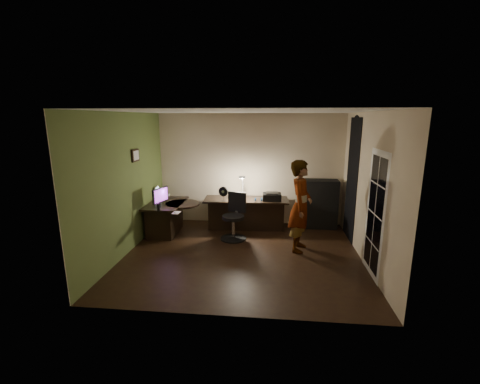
# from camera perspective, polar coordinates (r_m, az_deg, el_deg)

# --- Properties ---
(floor) EXTENTS (4.50, 4.00, 0.01)m
(floor) POSITION_cam_1_polar(r_m,az_deg,el_deg) (6.35, 0.40, -11.06)
(floor) COLOR black
(floor) RESTS_ON ground
(ceiling) EXTENTS (4.50, 4.00, 0.01)m
(ceiling) POSITION_cam_1_polar(r_m,az_deg,el_deg) (5.80, 0.44, 14.19)
(ceiling) COLOR silver
(ceiling) RESTS_ON floor
(wall_back) EXTENTS (4.50, 0.01, 2.70)m
(wall_back) POSITION_cam_1_polar(r_m,az_deg,el_deg) (7.89, 1.79, 4.01)
(wall_back) COLOR tan
(wall_back) RESTS_ON floor
(wall_front) EXTENTS (4.50, 0.01, 2.70)m
(wall_front) POSITION_cam_1_polar(r_m,az_deg,el_deg) (4.00, -2.30, -5.01)
(wall_front) COLOR tan
(wall_front) RESTS_ON floor
(wall_left) EXTENTS (0.01, 4.00, 2.70)m
(wall_left) POSITION_cam_1_polar(r_m,az_deg,el_deg) (6.53, -19.69, 1.34)
(wall_left) COLOR tan
(wall_left) RESTS_ON floor
(wall_right) EXTENTS (0.01, 4.00, 2.70)m
(wall_right) POSITION_cam_1_polar(r_m,az_deg,el_deg) (6.15, 21.84, 0.46)
(wall_right) COLOR tan
(wall_right) RESTS_ON floor
(green_wall_overlay) EXTENTS (0.00, 4.00, 2.70)m
(green_wall_overlay) POSITION_cam_1_polar(r_m,az_deg,el_deg) (6.53, -19.57, 1.34)
(green_wall_overlay) COLOR #4C5E2B
(green_wall_overlay) RESTS_ON floor
(arched_doorway) EXTENTS (0.01, 0.90, 2.60)m
(arched_doorway) POSITION_cam_1_polar(r_m,az_deg,el_deg) (7.24, 19.26, 2.06)
(arched_doorway) COLOR black
(arched_doorway) RESTS_ON floor
(french_door) EXTENTS (0.02, 0.92, 2.10)m
(french_door) POSITION_cam_1_polar(r_m,az_deg,el_deg) (5.70, 22.88, -3.68)
(french_door) COLOR white
(french_door) RESTS_ON floor
(framed_picture) EXTENTS (0.04, 0.30, 0.25)m
(framed_picture) POSITION_cam_1_polar(r_m,az_deg,el_deg) (6.85, -18.15, 6.21)
(framed_picture) COLOR black
(framed_picture) RESTS_ON wall_left
(desk_left) EXTENTS (0.78, 1.25, 0.72)m
(desk_left) POSITION_cam_1_polar(r_m,az_deg,el_deg) (7.54, -12.87, -4.51)
(desk_left) COLOR black
(desk_left) RESTS_ON floor
(desk_right) EXTENTS (1.99, 0.77, 0.73)m
(desk_right) POSITION_cam_1_polar(r_m,az_deg,el_deg) (7.62, 1.08, -3.91)
(desk_right) COLOR black
(desk_right) RESTS_ON floor
(cabinet) EXTENTS (0.78, 0.40, 1.17)m
(cabinet) POSITION_cam_1_polar(r_m,az_deg,el_deg) (7.90, 14.13, -2.06)
(cabinet) COLOR black
(cabinet) RESTS_ON floor
(laptop_stand) EXTENTS (0.23, 0.20, 0.09)m
(laptop_stand) POSITION_cam_1_polar(r_m,az_deg,el_deg) (7.86, -13.43, -0.88)
(laptop_stand) COLOR silver
(laptop_stand) RESTS_ON desk_left
(laptop) EXTENTS (0.32, 0.30, 0.21)m
(laptop) POSITION_cam_1_polar(r_m,az_deg,el_deg) (7.82, -13.49, 0.16)
(laptop) COLOR silver
(laptop) RESTS_ON laptop_stand
(monitor) EXTENTS (0.24, 0.50, 0.32)m
(monitor) POSITION_cam_1_polar(r_m,az_deg,el_deg) (7.04, -14.10, -1.54)
(monitor) COLOR black
(monitor) RESTS_ON desk_left
(mouse) EXTENTS (0.07, 0.10, 0.04)m
(mouse) POSITION_cam_1_polar(r_m,az_deg,el_deg) (6.67, -11.47, -3.51)
(mouse) COLOR silver
(mouse) RESTS_ON desk_left
(phone) EXTENTS (0.10, 0.13, 0.01)m
(phone) POSITION_cam_1_polar(r_m,az_deg,el_deg) (7.24, -12.72, -2.37)
(phone) COLOR black
(phone) RESTS_ON desk_left
(pen) EXTENTS (0.06, 0.12, 0.01)m
(pen) POSITION_cam_1_polar(r_m,az_deg,el_deg) (6.95, -12.28, -2.98)
(pen) COLOR black
(pen) RESTS_ON desk_left
(speaker) EXTENTS (0.06, 0.06, 0.16)m
(speaker) POSITION_cam_1_polar(r_m,az_deg,el_deg) (6.85, -14.30, -2.66)
(speaker) COLOR black
(speaker) RESTS_ON desk_left
(notepad) EXTENTS (0.15, 0.20, 0.01)m
(notepad) POSITION_cam_1_polar(r_m,az_deg,el_deg) (6.67, -11.27, -3.63)
(notepad) COLOR silver
(notepad) RESTS_ON desk_left
(desk_fan) EXTENTS (0.24, 0.17, 0.34)m
(desk_fan) POSITION_cam_1_polar(r_m,az_deg,el_deg) (7.31, -2.93, -0.34)
(desk_fan) COLOR black
(desk_fan) RESTS_ON desk_right
(headphones) EXTENTS (0.19, 0.11, 0.09)m
(headphones) POSITION_cam_1_polar(r_m,az_deg,el_deg) (7.36, 3.29, -1.27)
(headphones) COLOR navy
(headphones) RESTS_ON desk_right
(printer) EXTENTS (0.43, 0.34, 0.19)m
(printer) POSITION_cam_1_polar(r_m,az_deg,el_deg) (7.42, 5.69, -0.82)
(printer) COLOR black
(printer) RESTS_ON desk_right
(desk_lamp) EXTENTS (0.20, 0.29, 0.59)m
(desk_lamp) POSITION_cam_1_polar(r_m,az_deg,el_deg) (7.55, 0.52, 1.07)
(desk_lamp) COLOR black
(desk_lamp) RESTS_ON desk_right
(office_chair) EXTENTS (0.69, 0.69, 1.01)m
(office_chair) POSITION_cam_1_polar(r_m,az_deg,el_deg) (6.93, -1.22, -4.46)
(office_chair) COLOR black
(office_chair) RESTS_ON floor
(person) EXTENTS (0.56, 0.73, 1.81)m
(person) POSITION_cam_1_polar(r_m,az_deg,el_deg) (6.38, 10.69, -2.48)
(person) COLOR #D8A88C
(person) RESTS_ON floor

